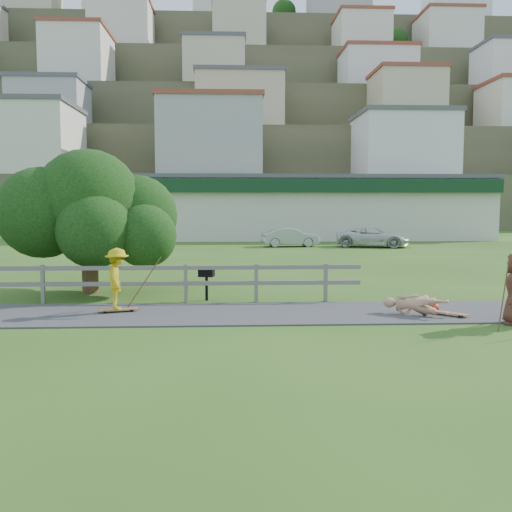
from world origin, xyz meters
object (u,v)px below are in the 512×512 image
object	(u,v)px
car_silver	(290,237)
tree	(89,228)
skater_fallen	(415,305)
car_white	(373,237)
bbq	(207,285)
skater_rider	(117,283)

from	to	relation	value
car_silver	tree	world-z (taller)	tree
skater_fallen	car_silver	size ratio (longest dim) A/B	0.41
car_silver	tree	size ratio (longest dim) A/B	0.71
car_silver	car_white	xyz separation A→B (m)	(5.38, -0.71, 0.03)
car_silver	tree	bearing A→B (deg)	150.60
car_white	bbq	size ratio (longest dim) A/B	5.13
car_silver	bbq	size ratio (longest dim) A/B	4.10
car_white	tree	world-z (taller)	tree
skater_rider	bbq	xyz separation A→B (m)	(2.20, 1.88, -0.33)
skater_rider	car_silver	distance (m)	24.18
tree	skater_fallen	bearing A→B (deg)	-25.54
car_white	tree	xyz separation A→B (m)	(-13.86, -18.89, 1.39)
skater_fallen	tree	xyz separation A→B (m)	(-9.02, 4.31, 1.77)
skater_rider	car_white	xyz separation A→B (m)	(12.32, 22.45, -0.13)
car_white	tree	bearing A→B (deg)	159.98
car_silver	car_white	size ratio (longest dim) A/B	0.80
skater_fallen	tree	distance (m)	10.15
skater_fallen	skater_rider	bearing A→B (deg)	117.85
skater_rider	skater_fallen	distance (m)	7.53
skater_fallen	car_silver	xyz separation A→B (m)	(-0.54, 23.91, 0.34)
skater_fallen	bbq	world-z (taller)	bbq
bbq	skater_fallen	bearing A→B (deg)	-14.58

